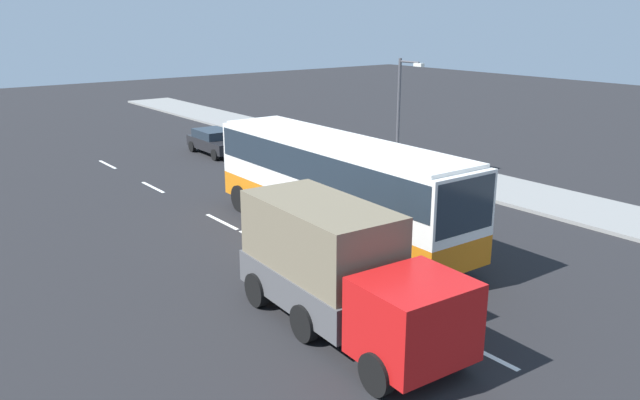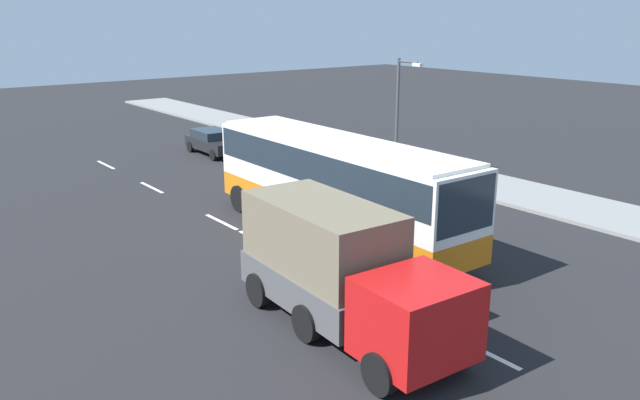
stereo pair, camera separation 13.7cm
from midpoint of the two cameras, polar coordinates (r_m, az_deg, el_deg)
name	(u,v)px [view 2 (the right image)]	position (r m, az deg, el deg)	size (l,w,h in m)	color
ground_plane	(335,229)	(24.25, 1.17, -2.58)	(120.00, 120.00, 0.00)	black
sidewalk_curb	(493,187)	(30.96, 15.11, 1.17)	(80.00, 4.00, 0.15)	gray
lane_centreline	(341,281)	(19.62, 1.70, -7.24)	(41.46, 0.16, 0.01)	white
coach_bus	(336,177)	(22.80, 1.27, 2.08)	(12.08, 3.01, 3.63)	orange
cargo_truck	(341,268)	(16.23, 1.68, -6.12)	(7.16, 2.87, 3.16)	red
car_black_sedan	(214,141)	(37.69, -9.57, 5.19)	(4.27, 2.01, 1.39)	black
street_lamp	(400,106)	(32.42, 7.04, 8.33)	(1.60, 0.24, 5.62)	#47474C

